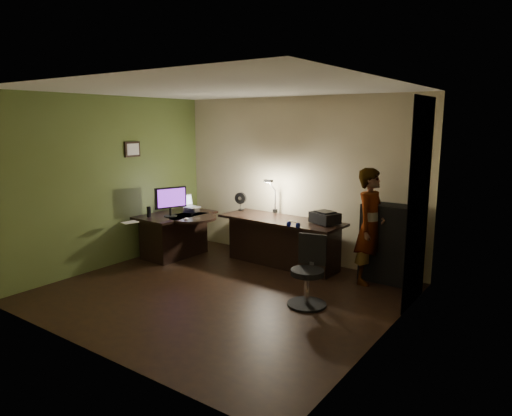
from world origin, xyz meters
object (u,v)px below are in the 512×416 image
Objects in this scene: monitor at (170,206)px; person at (371,226)px; office_chair at (307,272)px; cabinet at (388,243)px; desk_left at (176,235)px; desk_right at (281,242)px.

person reaches higher than monitor.
office_chair is at bearing 170.09° from person.
office_chair is at bearing -108.26° from cabinet.
person is at bearing 64.90° from office_chair.
monitor is at bearing 160.20° from office_chair.
person is at bearing -133.44° from cabinet.
monitor is at bearing -65.02° from desk_left.
office_chair is (-0.51, -1.48, -0.12)m from cabinet.
cabinet reaches higher than monitor.
cabinet is 2.07× the size of monitor.
person is (3.13, 0.86, -0.09)m from monitor.
desk_right reaches higher than desk_left.
office_chair is at bearing 12.60° from monitor.
desk_left is at bearing -164.91° from cabinet.
cabinet reaches higher than office_chair.
desk_right is 1.53m from person.
desk_left is 3.53m from cabinet.
cabinet is at bearing -40.47° from person.
monitor is 2.89m from office_chair.
monitor is at bearing 109.11° from person.
person is at bearing 14.04° from desk_left.
cabinet is 0.39m from person.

